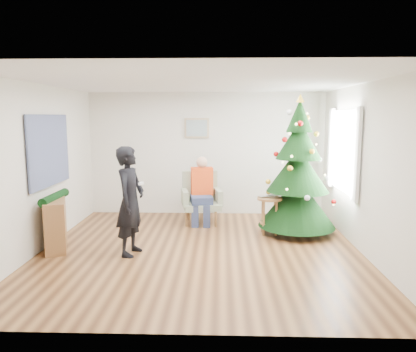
{
  "coord_description": "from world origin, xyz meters",
  "views": [
    {
      "loc": [
        0.32,
        -6.15,
        2.1
      ],
      "look_at": [
        0.1,
        0.6,
        1.1
      ],
      "focal_mm": 35.0,
      "sensor_mm": 36.0,
      "label": 1
    }
  ],
  "objects_px": {
    "standing_man": "(130,201)",
    "christmas_tree": "(298,172)",
    "armchair": "(201,204)",
    "console": "(56,223)",
    "stool": "(269,215)"
  },
  "relations": [
    {
      "from": "stool",
      "to": "standing_man",
      "type": "relative_size",
      "value": 0.4
    },
    {
      "from": "christmas_tree",
      "to": "stool",
      "type": "xyz_separation_m",
      "value": [
        -0.5,
        -0.08,
        -0.78
      ]
    },
    {
      "from": "stool",
      "to": "standing_man",
      "type": "xyz_separation_m",
      "value": [
        -2.24,
        -1.15,
        0.49
      ]
    },
    {
      "from": "christmas_tree",
      "to": "stool",
      "type": "relative_size",
      "value": 3.72
    },
    {
      "from": "stool",
      "to": "armchair",
      "type": "bearing_deg",
      "value": 148.92
    },
    {
      "from": "armchair",
      "to": "console",
      "type": "xyz_separation_m",
      "value": [
        -2.26,
        -1.62,
        0.03
      ]
    },
    {
      "from": "standing_man",
      "to": "console",
      "type": "bearing_deg",
      "value": 88.88
    },
    {
      "from": "armchair",
      "to": "console",
      "type": "bearing_deg",
      "value": -154.29
    },
    {
      "from": "christmas_tree",
      "to": "standing_man",
      "type": "relative_size",
      "value": 1.5
    },
    {
      "from": "armchair",
      "to": "console",
      "type": "relative_size",
      "value": 1.0
    },
    {
      "from": "standing_man",
      "to": "console",
      "type": "relative_size",
      "value": 1.66
    },
    {
      "from": "christmas_tree",
      "to": "standing_man",
      "type": "height_order",
      "value": "christmas_tree"
    },
    {
      "from": "christmas_tree",
      "to": "console",
      "type": "xyz_separation_m",
      "value": [
        -4.02,
        -0.95,
        -0.72
      ]
    },
    {
      "from": "standing_man",
      "to": "christmas_tree",
      "type": "bearing_deg",
      "value": -54.56
    },
    {
      "from": "christmas_tree",
      "to": "console",
      "type": "distance_m",
      "value": 4.19
    }
  ]
}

